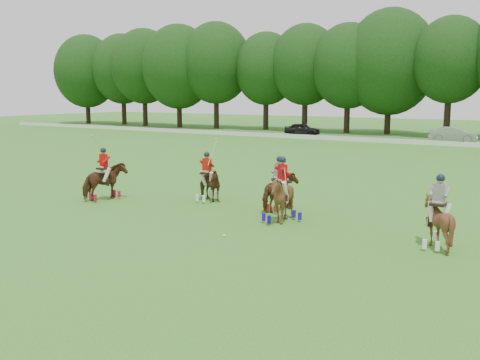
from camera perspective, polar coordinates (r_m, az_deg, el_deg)
The scene contains 11 objects.
ground at distance 18.43m, azimuth -9.99°, elevation -5.78°, with size 180.00×180.00×0.00m, color #337421.
tree_line at distance 62.38m, azimuth 21.83°, elevation 11.80°, with size 117.98×14.32×14.75m.
boundary_rail at distance 52.71m, azimuth 19.00°, elevation 3.82°, with size 120.00×0.10×0.44m, color white.
car_left at distance 61.82m, azimuth 6.67°, elevation 5.42°, with size 1.63×4.06×1.38m, color black.
car_mid at distance 56.72m, azimuth 21.73°, elevation 4.54°, with size 1.56×4.48×1.48m, color #97989C.
polo_red_a at distance 24.57m, azimuth -14.26°, elevation -0.13°, with size 1.30×2.10×2.90m.
polo_red_b at distance 23.67m, azimuth -3.53°, elevation -0.42°, with size 1.52×1.32×2.73m.
polo_red_c at distance 19.72m, azimuth 4.51°, elevation -1.99°, with size 2.07×2.12×2.45m.
polo_stripe_a at distance 21.63m, azimuth 4.21°, elevation -1.25°, with size 1.14×1.85×2.24m.
polo_stripe_b at distance 17.56m, azimuth 20.37°, elevation -4.19°, with size 1.39×1.54×2.31m.
polo_ball at distance 17.92m, azimuth -1.69°, elevation -5.93°, with size 0.09×0.09×0.09m, color white.
Camera 1 is at (12.05, -13.12, 4.73)m, focal length 40.00 mm.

